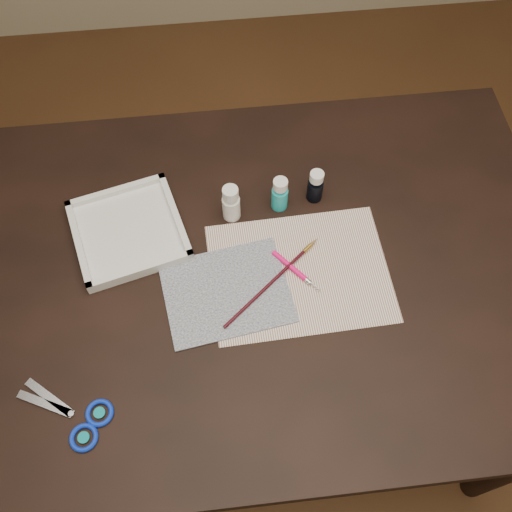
{
  "coord_description": "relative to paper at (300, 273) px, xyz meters",
  "views": [
    {
      "loc": [
        -0.06,
        -0.56,
        1.79
      ],
      "look_at": [
        0.0,
        0.0,
        0.8
      ],
      "focal_mm": 40.0,
      "sensor_mm": 36.0,
      "label": 1
    }
  ],
  "objects": [
    {
      "name": "craft_knife",
      "position": [
        -0.01,
        -0.0,
        0.01
      ],
      "size": [
        0.09,
        0.11,
        0.01
      ],
      "primitive_type": null,
      "rotation": [
        0.0,
        0.0,
        -0.88
      ],
      "color": "#FF0D73",
      "rests_on": "paper"
    },
    {
      "name": "paint_bottle_cyan",
      "position": [
        -0.02,
        0.17,
        0.04
      ],
      "size": [
        0.04,
        0.04,
        0.09
      ],
      "primitive_type": "cylinder",
      "rotation": [
        0.0,
        0.0,
        -0.29
      ],
      "color": "#1DA9B1",
      "rests_on": "table"
    },
    {
      "name": "scissors",
      "position": [
        -0.47,
        -0.24,
        0.0
      ],
      "size": [
        0.22,
        0.18,
        0.01
      ],
      "primitive_type": null,
      "rotation": [
        0.0,
        0.0,
        2.69
      ],
      "color": "silver",
      "rests_on": "table"
    },
    {
      "name": "ground",
      "position": [
        -0.09,
        0.02,
        -0.76
      ],
      "size": [
        3.5,
        3.5,
        0.02
      ],
      "primitive_type": "cube",
      "color": "#422614",
      "rests_on": "ground"
    },
    {
      "name": "paper",
      "position": [
        0.0,
        0.0,
        0.0
      ],
      "size": [
        0.37,
        0.29,
        0.0
      ],
      "primitive_type": "cube",
      "rotation": [
        0.0,
        0.0,
        0.03
      ],
      "color": "white",
      "rests_on": "table"
    },
    {
      "name": "paint_bottle_white",
      "position": [
        -0.13,
        0.16,
        0.05
      ],
      "size": [
        0.04,
        0.04,
        0.09
      ],
      "primitive_type": "cylinder",
      "rotation": [
        0.0,
        0.0,
        -0.05
      ],
      "color": "silver",
      "rests_on": "table"
    },
    {
      "name": "paint_bottle_navy",
      "position": [
        0.06,
        0.19,
        0.04
      ],
      "size": [
        0.04,
        0.04,
        0.08
      ],
      "primitive_type": "cylinder",
      "rotation": [
        0.0,
        0.0,
        0.23
      ],
      "color": "black",
      "rests_on": "table"
    },
    {
      "name": "paintbrush",
      "position": [
        -0.06,
        -0.02,
        0.01
      ],
      "size": [
        0.22,
        0.19,
        0.01
      ],
      "primitive_type": null,
      "rotation": [
        0.0,
        0.0,
        0.7
      ],
      "color": "black",
      "rests_on": "canvas"
    },
    {
      "name": "canvas",
      "position": [
        -0.15,
        -0.03,
        0.0
      ],
      "size": [
        0.27,
        0.23,
        0.0
      ],
      "primitive_type": "cube",
      "rotation": [
        0.0,
        0.0,
        0.15
      ],
      "color": "black",
      "rests_on": "paper"
    },
    {
      "name": "palette_tray",
      "position": [
        -0.35,
        0.13,
        0.01
      ],
      "size": [
        0.27,
        0.27,
        0.03
      ],
      "primitive_type": "cube",
      "rotation": [
        0.0,
        0.0,
        0.25
      ],
      "color": "white",
      "rests_on": "table"
    },
    {
      "name": "table",
      "position": [
        -0.09,
        0.02,
        -0.38
      ],
      "size": [
        1.3,
        0.9,
        0.75
      ],
      "primitive_type": "cube",
      "color": "black",
      "rests_on": "ground"
    }
  ]
}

